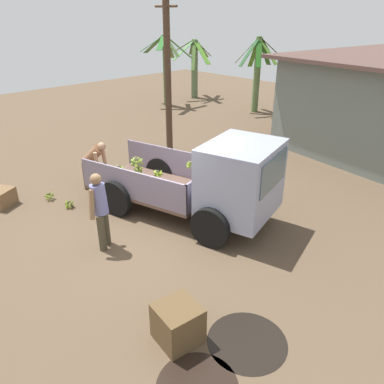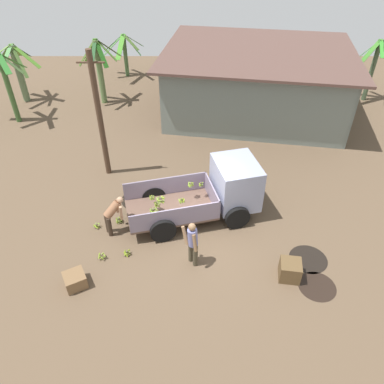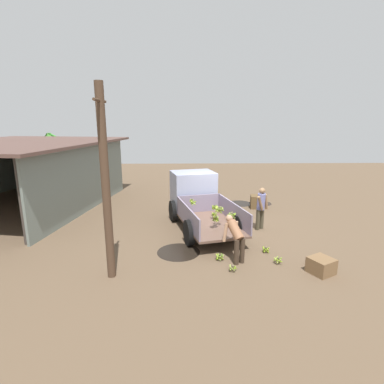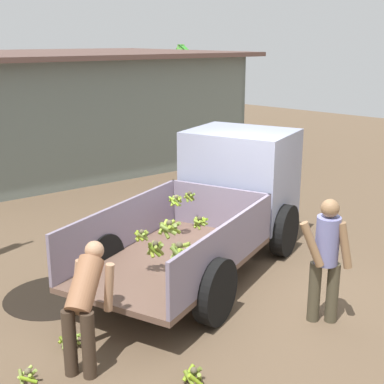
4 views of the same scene
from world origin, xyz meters
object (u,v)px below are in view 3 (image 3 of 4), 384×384
Objects in this scene: banana_bunch_on_ground_2 at (266,249)px; cargo_truck at (196,197)px; person_worker_loading at (235,236)px; banana_bunch_on_ground_0 at (233,267)px; person_foreground_visitor at (261,207)px; wooden_crate_1 at (257,202)px; banana_bunch_on_ground_3 at (220,257)px; banana_bunch_on_ground_1 at (278,260)px; wooden_crate_0 at (321,266)px; utility_pole at (106,184)px.

cargo_truck is at bearing 34.29° from banana_bunch_on_ground_2.
cargo_truck reaches higher than person_worker_loading.
banana_bunch_on_ground_0 is (-4.32, -0.87, -0.92)m from cargo_truck.
person_foreground_visitor is at bearing -8.56° from banana_bunch_on_ground_2.
wooden_crate_1 is (4.98, -0.87, 0.20)m from banana_bunch_on_ground_2.
banana_bunch_on_ground_3 is (0.72, 0.28, -0.01)m from banana_bunch_on_ground_0.
banana_bunch_on_ground_0 is 0.77m from banana_bunch_on_ground_3.
banana_bunch_on_ground_1 is 1.17m from wooden_crate_0.
banana_bunch_on_ground_3 is at bearing 72.55° from wooden_crate_0.
banana_bunch_on_ground_3 is (0.28, 1.69, -0.02)m from banana_bunch_on_ground_1.
banana_bunch_on_ground_1 is at bearing -99.33° from banana_bunch_on_ground_3.
utility_pole is 4.00m from person_worker_loading.
person_foreground_visitor is 6.55× the size of banana_bunch_on_ground_3.
banana_bunch_on_ground_2 is 0.91× the size of banana_bunch_on_ground_3.
cargo_truck reaches higher than banana_bunch_on_ground_2.
cargo_truck is 3.61m from wooden_crate_1.
person_worker_loading is 2.28× the size of wooden_crate_0.
banana_bunch_on_ground_1 is 1.71m from banana_bunch_on_ground_3.
wooden_crate_1 reaches higher than banana_bunch_on_ground_2.
wooden_crate_1 is at bearing 2.72° from wooden_crate_0.
banana_bunch_on_ground_2 is at bearing -46.13° from banana_bunch_on_ground_0.
cargo_truck reaches higher than wooden_crate_0.
wooden_crate_0 is at bearing -177.28° from wooden_crate_1.
wooden_crate_0 reaches higher than banana_bunch_on_ground_1.
wooden_crate_0 reaches higher than banana_bunch_on_ground_0.
banana_bunch_on_ground_1 is 0.45× the size of wooden_crate_0.
utility_pole is 19.95× the size of banana_bunch_on_ground_3.
banana_bunch_on_ground_0 is 1.74m from banana_bunch_on_ground_2.
person_foreground_visitor is 2.77× the size of wooden_crate_0.
person_foreground_visitor reaches higher than banana_bunch_on_ground_1.
cargo_truck is 20.15× the size of banana_bunch_on_ground_0.
person_worker_loading is at bearing 70.76° from wooden_crate_0.
cargo_truck is 5.35m from utility_pole.
banana_bunch_on_ground_0 is 0.40× the size of wooden_crate_0.
person_worker_loading is at bearing -178.55° from cargo_truck.
banana_bunch_on_ground_3 is at bearing 174.97° from cargo_truck.
wooden_crate_0 is 0.97× the size of wooden_crate_1.
person_foreground_visitor reaches higher than person_worker_loading.
person_foreground_visitor is 2.70× the size of wooden_crate_1.
banana_bunch_on_ground_0 reaches higher than banana_bunch_on_ground_3.
person_foreground_visitor is at bearing -35.73° from banana_bunch_on_ground_3.
utility_pole is 21.82× the size of banana_bunch_on_ground_2.
person_foreground_visitor is 1.22× the size of person_worker_loading.
banana_bunch_on_ground_1 is at bearing -168.85° from banana_bunch_on_ground_2.
banana_bunch_on_ground_0 reaches higher than banana_bunch_on_ground_2.
cargo_truck is 3.82m from person_worker_loading.
banana_bunch_on_ground_3 is at bearing 80.67° from banana_bunch_on_ground_1.
person_worker_loading is at bearing -76.52° from utility_pole.
cargo_truck is at bearing -149.31° from person_foreground_visitor.
person_foreground_visitor is at bearing -127.10° from cargo_truck.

